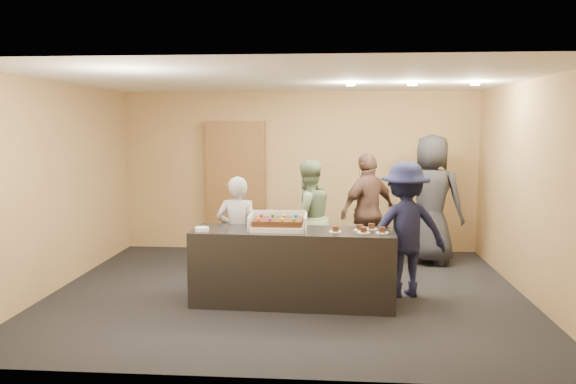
{
  "coord_description": "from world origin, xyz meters",
  "views": [
    {
      "loc": [
        0.55,
        -7.02,
        2.14
      ],
      "look_at": [
        0.01,
        0.0,
        1.3
      ],
      "focal_mm": 35.0,
      "sensor_mm": 36.0,
      "label": 1
    }
  ],
  "objects_px": {
    "storage_cabinet": "(236,186)",
    "person_navy_man": "(405,229)",
    "person_brown_extra": "(368,212)",
    "person_dark_suit": "(431,199)",
    "cake_box": "(278,226)",
    "sheet_cake": "(278,222)",
    "serving_counter": "(293,267)",
    "person_sage_man": "(307,218)",
    "person_server_grey": "(238,234)",
    "plate_stack": "(202,229)"
  },
  "relations": [
    {
      "from": "storage_cabinet",
      "to": "person_navy_man",
      "type": "xyz_separation_m",
      "value": [
        2.55,
        -2.43,
        -0.26
      ]
    },
    {
      "from": "person_brown_extra",
      "to": "person_dark_suit",
      "type": "relative_size",
      "value": 0.87
    },
    {
      "from": "cake_box",
      "to": "sheet_cake",
      "type": "height_order",
      "value": "cake_box"
    },
    {
      "from": "serving_counter",
      "to": "person_navy_man",
      "type": "height_order",
      "value": "person_navy_man"
    },
    {
      "from": "cake_box",
      "to": "person_sage_man",
      "type": "height_order",
      "value": "person_sage_man"
    },
    {
      "from": "person_navy_man",
      "to": "storage_cabinet",
      "type": "bearing_deg",
      "value": -54.68
    },
    {
      "from": "sheet_cake",
      "to": "person_server_grey",
      "type": "height_order",
      "value": "person_server_grey"
    },
    {
      "from": "person_sage_man",
      "to": "person_navy_man",
      "type": "relative_size",
      "value": 0.98
    },
    {
      "from": "cake_box",
      "to": "sheet_cake",
      "type": "distance_m",
      "value": 0.06
    },
    {
      "from": "storage_cabinet",
      "to": "person_brown_extra",
      "type": "relative_size",
      "value": 1.27
    },
    {
      "from": "plate_stack",
      "to": "person_dark_suit",
      "type": "bearing_deg",
      "value": 36.64
    },
    {
      "from": "serving_counter",
      "to": "person_server_grey",
      "type": "xyz_separation_m",
      "value": [
        -0.74,
        0.45,
        0.3
      ]
    },
    {
      "from": "storage_cabinet",
      "to": "sheet_cake",
      "type": "height_order",
      "value": "storage_cabinet"
    },
    {
      "from": "cake_box",
      "to": "person_sage_man",
      "type": "xyz_separation_m",
      "value": [
        0.3,
        1.27,
        -0.12
      ]
    },
    {
      "from": "person_server_grey",
      "to": "person_dark_suit",
      "type": "height_order",
      "value": "person_dark_suit"
    },
    {
      "from": "person_sage_man",
      "to": "person_brown_extra",
      "type": "relative_size",
      "value": 0.96
    },
    {
      "from": "cake_box",
      "to": "person_server_grey",
      "type": "distance_m",
      "value": 0.73
    },
    {
      "from": "plate_stack",
      "to": "person_brown_extra",
      "type": "relative_size",
      "value": 0.09
    },
    {
      "from": "storage_cabinet",
      "to": "person_dark_suit",
      "type": "distance_m",
      "value": 3.25
    },
    {
      "from": "plate_stack",
      "to": "person_sage_man",
      "type": "height_order",
      "value": "person_sage_man"
    },
    {
      "from": "sheet_cake",
      "to": "person_navy_man",
      "type": "relative_size",
      "value": 0.34
    },
    {
      "from": "person_sage_man",
      "to": "person_navy_man",
      "type": "xyz_separation_m",
      "value": [
        1.26,
        -0.84,
        0.01
      ]
    },
    {
      "from": "person_server_grey",
      "to": "person_sage_man",
      "type": "relative_size",
      "value": 0.9
    },
    {
      "from": "storage_cabinet",
      "to": "person_sage_man",
      "type": "relative_size",
      "value": 1.33
    },
    {
      "from": "cake_box",
      "to": "plate_stack",
      "type": "bearing_deg",
      "value": -170.78
    },
    {
      "from": "plate_stack",
      "to": "person_sage_man",
      "type": "bearing_deg",
      "value": 49.98
    },
    {
      "from": "plate_stack",
      "to": "person_server_grey",
      "type": "xyz_separation_m",
      "value": [
        0.33,
        0.57,
        -0.17
      ]
    },
    {
      "from": "sheet_cake",
      "to": "person_brown_extra",
      "type": "xyz_separation_m",
      "value": [
        1.18,
        1.72,
        -0.13
      ]
    },
    {
      "from": "cake_box",
      "to": "person_navy_man",
      "type": "height_order",
      "value": "person_navy_man"
    },
    {
      "from": "sheet_cake",
      "to": "serving_counter",
      "type": "bearing_deg",
      "value": 0.0
    },
    {
      "from": "person_navy_man",
      "to": "person_dark_suit",
      "type": "distance_m",
      "value": 1.82
    },
    {
      "from": "sheet_cake",
      "to": "person_navy_man",
      "type": "distance_m",
      "value": 1.62
    },
    {
      "from": "serving_counter",
      "to": "person_server_grey",
      "type": "height_order",
      "value": "person_server_grey"
    },
    {
      "from": "serving_counter",
      "to": "person_navy_man",
      "type": "relative_size",
      "value": 1.42
    },
    {
      "from": "cake_box",
      "to": "serving_counter",
      "type": "bearing_deg",
      "value": -7.86
    },
    {
      "from": "storage_cabinet",
      "to": "person_navy_man",
      "type": "relative_size",
      "value": 1.31
    },
    {
      "from": "serving_counter",
      "to": "person_navy_man",
      "type": "bearing_deg",
      "value": 20.6
    },
    {
      "from": "cake_box",
      "to": "person_navy_man",
      "type": "bearing_deg",
      "value": 15.33
    },
    {
      "from": "person_dark_suit",
      "to": "person_navy_man",
      "type": "bearing_deg",
      "value": 96.32
    },
    {
      "from": "cake_box",
      "to": "person_brown_extra",
      "type": "bearing_deg",
      "value": 55.25
    },
    {
      "from": "sheet_cake",
      "to": "person_brown_extra",
      "type": "relative_size",
      "value": 0.33
    },
    {
      "from": "person_navy_man",
      "to": "person_dark_suit",
      "type": "relative_size",
      "value": 0.84
    },
    {
      "from": "person_sage_man",
      "to": "storage_cabinet",
      "type": "bearing_deg",
      "value": -80.44
    },
    {
      "from": "person_navy_man",
      "to": "plate_stack",
      "type": "bearing_deg",
      "value": 2.16
    },
    {
      "from": "person_brown_extra",
      "to": "storage_cabinet",
      "type": "bearing_deg",
      "value": -67.8
    },
    {
      "from": "storage_cabinet",
      "to": "sheet_cake",
      "type": "relative_size",
      "value": 3.83
    },
    {
      "from": "person_dark_suit",
      "to": "cake_box",
      "type": "bearing_deg",
      "value": 70.67
    },
    {
      "from": "person_sage_man",
      "to": "person_server_grey",
      "type": "bearing_deg",
      "value": 15.01
    },
    {
      "from": "person_server_grey",
      "to": "person_navy_man",
      "type": "height_order",
      "value": "person_navy_man"
    },
    {
      "from": "serving_counter",
      "to": "storage_cabinet",
      "type": "relative_size",
      "value": 1.09
    }
  ]
}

